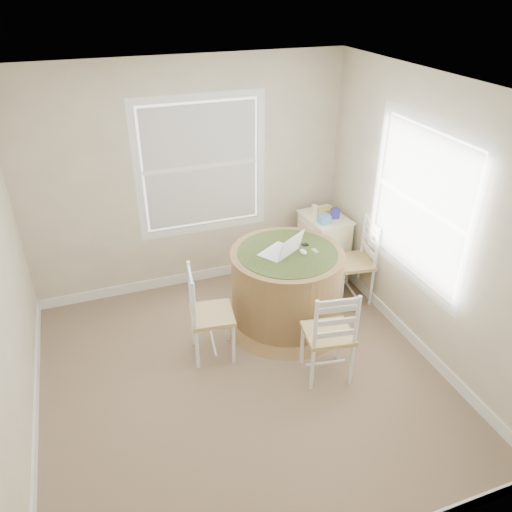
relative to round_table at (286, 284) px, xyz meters
name	(u,v)px	position (x,y,z in m)	size (l,w,h in m)	color
room	(252,245)	(-0.56, -0.53, 0.84)	(3.64, 3.64, 2.64)	#897556
round_table	(286,284)	(0.00, 0.00, 0.00)	(1.35, 1.35, 0.84)	brown
chair_left	(212,314)	(-0.88, -0.27, 0.02)	(0.42, 0.40, 0.95)	white
chair_near	(328,333)	(0.03, -0.90, 0.02)	(0.42, 0.40, 0.95)	white
chair_right	(353,262)	(0.87, 0.14, 0.02)	(0.42, 0.40, 0.95)	white
laptop	(281,251)	(-0.07, 0.00, 0.42)	(0.48, 0.47, 0.25)	white
mouse	(303,252)	(0.15, -0.06, 0.39)	(0.07, 0.11, 0.04)	white
phone	(315,251)	(0.27, -0.07, 0.38)	(0.04, 0.09, 0.02)	#B7BABF
keys	(305,245)	(0.23, 0.07, 0.39)	(0.06, 0.05, 0.03)	black
corner_chest	(323,246)	(0.77, 0.69, -0.05)	(0.49, 0.64, 0.80)	beige
tissue_box	(324,219)	(0.68, 0.53, 0.40)	(0.12, 0.12, 0.10)	#5788C7
box_yellow	(326,211)	(0.83, 0.77, 0.38)	(0.15, 0.10, 0.06)	gold
box_blue	(336,213)	(0.87, 0.62, 0.41)	(0.08, 0.08, 0.12)	#312F8F
cup_cream	(314,209)	(0.70, 0.85, 0.39)	(0.07, 0.07, 0.09)	beige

